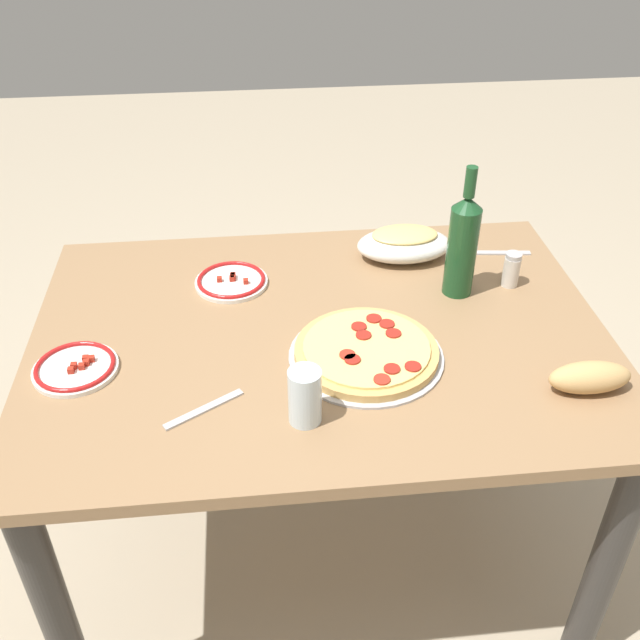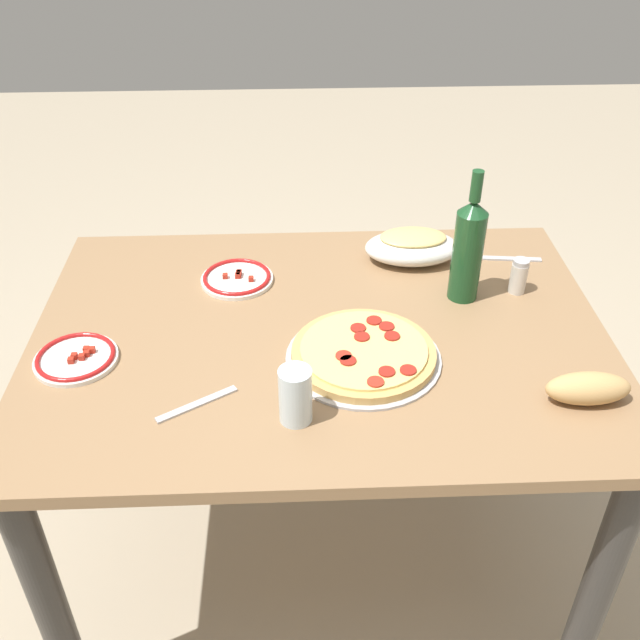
# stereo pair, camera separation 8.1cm
# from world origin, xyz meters

# --- Properties ---
(ground_plane) EXTENTS (8.00, 8.00, 0.00)m
(ground_plane) POSITION_xyz_m (0.00, 0.00, 0.00)
(ground_plane) COLOR tan
(ground_plane) RESTS_ON ground
(dining_table) EXTENTS (1.27, 0.91, 0.74)m
(dining_table) POSITION_xyz_m (0.00, 0.00, 0.62)
(dining_table) COLOR #93704C
(dining_table) RESTS_ON ground
(pepperoni_pizza) EXTENTS (0.33, 0.33, 0.03)m
(pepperoni_pizza) POSITION_xyz_m (-0.09, 0.10, 0.76)
(pepperoni_pizza) COLOR #B7B7BC
(pepperoni_pizza) RESTS_ON dining_table
(baked_pasta_dish) EXTENTS (0.24, 0.15, 0.08)m
(baked_pasta_dish) POSITION_xyz_m (-0.25, -0.30, 0.78)
(baked_pasta_dish) COLOR white
(baked_pasta_dish) RESTS_ON dining_table
(wine_bottle) EXTENTS (0.07, 0.07, 0.32)m
(wine_bottle) POSITION_xyz_m (-0.34, -0.13, 0.87)
(wine_bottle) COLOR #194723
(wine_bottle) RESTS_ON dining_table
(water_glass) EXTENTS (0.06, 0.06, 0.12)m
(water_glass) POSITION_xyz_m (0.06, 0.28, 0.80)
(water_glass) COLOR silver
(water_glass) RESTS_ON dining_table
(side_plate_near) EXTENTS (0.18, 0.18, 0.02)m
(side_plate_near) POSITION_xyz_m (0.19, -0.21, 0.75)
(side_plate_near) COLOR white
(side_plate_near) RESTS_ON dining_table
(side_plate_far) EXTENTS (0.17, 0.17, 0.02)m
(side_plate_far) POSITION_xyz_m (0.51, 0.09, 0.75)
(side_plate_far) COLOR white
(side_plate_far) RESTS_ON dining_table
(bread_loaf) EXTENTS (0.17, 0.07, 0.06)m
(bread_loaf) POSITION_xyz_m (-0.51, 0.25, 0.77)
(bread_loaf) COLOR tan
(bread_loaf) RESTS_ON dining_table
(spice_shaker) EXTENTS (0.04, 0.04, 0.09)m
(spice_shaker) POSITION_xyz_m (-0.48, -0.14, 0.79)
(spice_shaker) COLOR silver
(spice_shaker) RESTS_ON dining_table
(fork_left) EXTENTS (0.17, 0.03, 0.00)m
(fork_left) POSITION_xyz_m (-0.49, -0.29, 0.75)
(fork_left) COLOR #B7B7BC
(fork_left) RESTS_ON dining_table
(fork_right) EXTENTS (0.15, 0.10, 0.00)m
(fork_right) POSITION_xyz_m (0.25, 0.23, 0.75)
(fork_right) COLOR #B7B7BC
(fork_right) RESTS_ON dining_table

